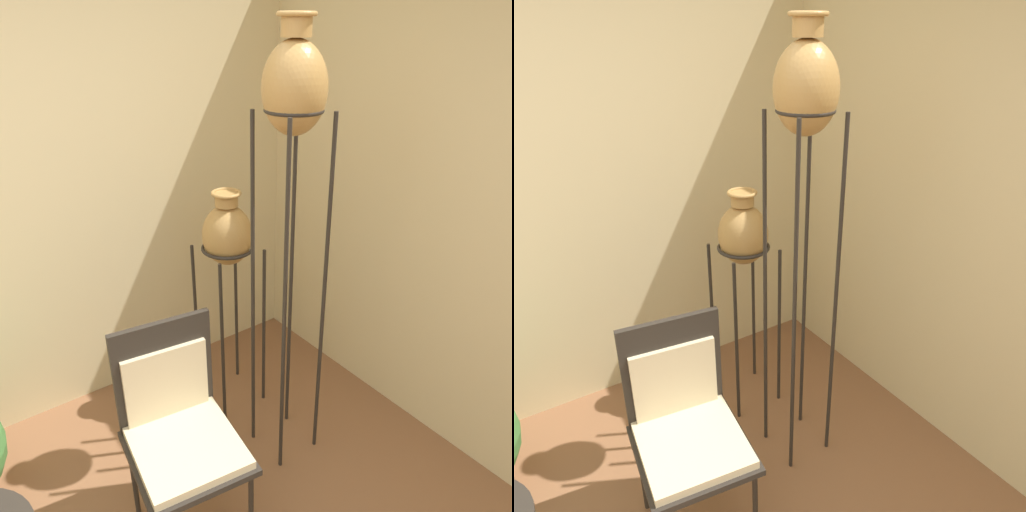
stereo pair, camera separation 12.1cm
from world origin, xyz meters
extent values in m
cylinder|color=#28231E|center=(1.06, 0.76, 0.94)|extent=(0.02, 0.02, 1.88)
cylinder|color=#28231E|center=(1.32, 0.76, 0.94)|extent=(0.02, 0.02, 1.88)
cylinder|color=#28231E|center=(1.06, 1.02, 0.94)|extent=(0.02, 0.02, 1.88)
cylinder|color=#28231E|center=(1.32, 1.02, 0.94)|extent=(0.02, 0.02, 1.88)
torus|color=#28231E|center=(1.19, 0.89, 1.88)|extent=(0.26, 0.26, 0.02)
ellipsoid|color=#B28447|center=(1.19, 0.89, 1.96)|extent=(0.28, 0.28, 0.39)
cylinder|color=#B28447|center=(1.19, 0.89, 2.20)|extent=(0.13, 0.13, 0.08)
torus|color=#B28447|center=(1.19, 0.89, 2.24)|extent=(0.16, 0.16, 0.02)
cylinder|color=#28231E|center=(1.02, 1.25, 0.53)|extent=(0.02, 0.02, 1.06)
cylinder|color=#28231E|center=(1.31, 1.25, 0.53)|extent=(0.02, 0.02, 1.06)
cylinder|color=#28231E|center=(1.02, 1.55, 0.53)|extent=(0.02, 0.02, 1.06)
cylinder|color=#28231E|center=(1.31, 1.55, 0.53)|extent=(0.02, 0.02, 1.06)
torus|color=#28231E|center=(1.17, 1.40, 1.06)|extent=(0.30, 0.30, 0.02)
ellipsoid|color=#B28447|center=(1.17, 1.40, 1.13)|extent=(0.28, 0.28, 0.35)
cylinder|color=#B28447|center=(1.17, 1.40, 1.34)|extent=(0.13, 0.13, 0.07)
torus|color=#B28447|center=(1.17, 1.40, 1.38)|extent=(0.17, 0.17, 0.02)
cylinder|color=#28231E|center=(0.66, 0.47, 0.24)|extent=(0.02, 0.02, 0.49)
cylinder|color=#28231E|center=(0.31, 0.95, 0.24)|extent=(0.02, 0.02, 0.49)
cylinder|color=#28231E|center=(0.71, 0.90, 0.24)|extent=(0.02, 0.02, 0.49)
cube|color=#28231E|center=(0.48, 0.71, 0.50)|extent=(0.54, 0.56, 0.03)
cube|color=beige|center=(0.48, 0.71, 0.54)|extent=(0.50, 0.52, 0.04)
cube|color=#28231E|center=(0.51, 0.95, 0.78)|extent=(0.46, 0.09, 0.53)
cube|color=beige|center=(0.51, 0.92, 0.73)|extent=(0.39, 0.08, 0.37)
camera|label=1|loc=(-0.22, -0.76, 2.22)|focal=35.00mm
camera|label=2|loc=(-0.12, -0.83, 2.22)|focal=35.00mm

